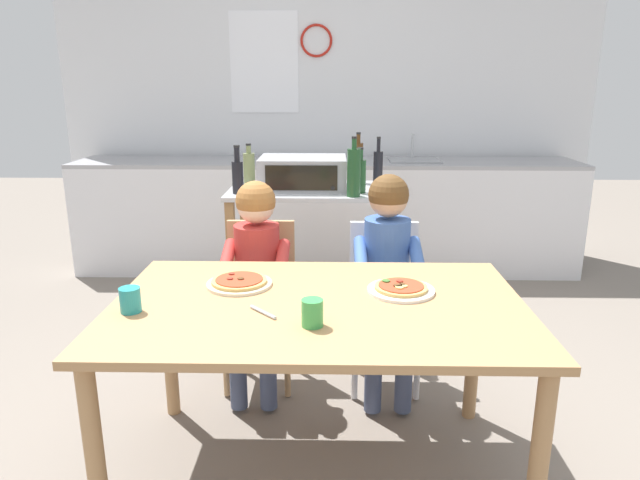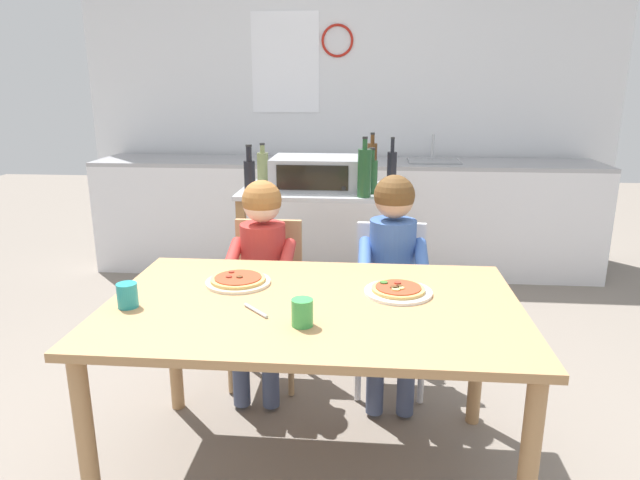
{
  "view_description": "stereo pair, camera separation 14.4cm",
  "coord_description": "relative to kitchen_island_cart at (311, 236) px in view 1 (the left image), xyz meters",
  "views": [
    {
      "loc": [
        0.05,
        -1.92,
        1.5
      ],
      "look_at": [
        0.0,
        0.3,
        0.88
      ],
      "focal_mm": 31.8,
      "sensor_mm": 36.0,
      "label": 1
    },
    {
      "loc": [
        0.19,
        -1.91,
        1.5
      ],
      "look_at": [
        0.0,
        0.3,
        0.88
      ],
      "focal_mm": 31.8,
      "sensor_mm": 36.0,
      "label": 2
    }
  ],
  "objects": [
    {
      "name": "dining_chair_left",
      "position": [
        -0.24,
        -0.66,
        -0.11
      ],
      "size": [
        0.36,
        0.36,
        0.81
      ],
      "color": "tan",
      "rests_on": "ground"
    },
    {
      "name": "bottle_tall_green_wine",
      "position": [
        -0.38,
        0.1,
        0.4
      ],
      "size": [
        0.07,
        0.07,
        0.26
      ],
      "color": "olive",
      "rests_on": "kitchen_island_cart"
    },
    {
      "name": "toaster_oven",
      "position": [
        -0.05,
        0.01,
        0.39
      ],
      "size": [
        0.51,
        0.39,
        0.19
      ],
      "color": "#999BA0",
      "rests_on": "kitchen_island_cart"
    },
    {
      "name": "kitchen_counter",
      "position": [
        0.08,
        1.16,
        -0.14
      ],
      "size": [
        3.99,
        0.6,
        1.09
      ],
      "color": "silver",
      "rests_on": "ground"
    },
    {
      "name": "bottle_squat_spirits",
      "position": [
        0.29,
        -0.12,
        0.4
      ],
      "size": [
        0.07,
        0.07,
        0.26
      ],
      "color": "#1E4723",
      "rests_on": "kitchen_island_cart"
    },
    {
      "name": "drinking_cup_teal",
      "position": [
        -0.57,
        -1.54,
        0.19
      ],
      "size": [
        0.07,
        0.07,
        0.09
      ],
      "primitive_type": "cylinder",
      "color": "teal",
      "rests_on": "dining_table"
    },
    {
      "name": "pizza_plate_cream",
      "position": [
        -0.24,
        -1.26,
        0.15
      ],
      "size": [
        0.26,
        0.26,
        0.03
      ],
      "color": "beige",
      "rests_on": "dining_table"
    },
    {
      "name": "back_wall_tiled",
      "position": [
        0.08,
        1.57,
        0.77
      ],
      "size": [
        4.43,
        0.14,
        2.7
      ],
      "color": "silver",
      "rests_on": "ground"
    },
    {
      "name": "kitchen_island_cart",
      "position": [
        0.0,
        0.0,
        0.0
      ],
      "size": [
        0.98,
        0.59,
        0.88
      ],
      "color": "#B7BABF",
      "rests_on": "ground"
    },
    {
      "name": "dining_table",
      "position": [
        0.08,
        -1.43,
        0.06
      ],
      "size": [
        1.5,
        0.95,
        0.73
      ],
      "color": "#AD7F51",
      "rests_on": "ground"
    },
    {
      "name": "child_in_blue_striped_shirt",
      "position": [
        0.39,
        -0.79,
        0.1
      ],
      "size": [
        0.32,
        0.42,
        1.07
      ],
      "color": "#424C6B",
      "rests_on": "ground"
    },
    {
      "name": "drinking_cup_green",
      "position": [
        0.06,
        -1.64,
        0.19
      ],
      "size": [
        0.07,
        0.07,
        0.09
      ],
      "primitive_type": "cylinder",
      "color": "green",
      "rests_on": "dining_table"
    },
    {
      "name": "serving_spoon",
      "position": [
        -0.11,
        -1.54,
        0.15
      ],
      "size": [
        0.1,
        0.11,
        0.01
      ],
      "primitive_type": "cylinder",
      "rotation": [
        0.0,
        1.57,
        2.32
      ],
      "color": "#B7BABF",
      "rests_on": "dining_table"
    },
    {
      "name": "pizza_plate_white",
      "position": [
        0.39,
        -1.32,
        0.15
      ],
      "size": [
        0.26,
        0.26,
        0.03
      ],
      "color": "white",
      "rests_on": "dining_table"
    },
    {
      "name": "bottle_dark_olive_oil",
      "position": [
        -0.41,
        -0.16,
        0.4
      ],
      "size": [
        0.06,
        0.06,
        0.28
      ],
      "color": "black",
      "rests_on": "kitchen_island_cart"
    },
    {
      "name": "bottle_clear_vinegar",
      "position": [
        0.29,
        0.22,
        0.43
      ],
      "size": [
        0.06,
        0.06,
        0.32
      ],
      "color": "#4C2D14",
      "rests_on": "kitchen_island_cart"
    },
    {
      "name": "bottle_brown_beer",
      "position": [
        0.41,
        0.16,
        0.41
      ],
      "size": [
        0.06,
        0.06,
        0.29
      ],
      "color": "black",
      "rests_on": "kitchen_island_cart"
    },
    {
      "name": "bottle_slim_sauce",
      "position": [
        0.25,
        -0.23,
        0.43
      ],
      "size": [
        0.08,
        0.08,
        0.33
      ],
      "color": "#1E4723",
      "rests_on": "kitchen_island_cart"
    },
    {
      "name": "child_in_red_shirt",
      "position": [
        -0.24,
        -0.78,
        0.08
      ],
      "size": [
        0.32,
        0.42,
        1.03
      ],
      "color": "#424C6B",
      "rests_on": "ground"
    },
    {
      "name": "dining_chair_right",
      "position": [
        0.39,
        -0.68,
        -0.11
      ],
      "size": [
        0.36,
        0.36,
        0.81
      ],
      "color": "silver",
      "rests_on": "ground"
    },
    {
      "name": "ground_plane",
      "position": [
        0.08,
        -0.25,
        -0.59
      ],
      "size": [
        11.78,
        11.78,
        0.0
      ],
      "primitive_type": "plane",
      "color": "slate"
    }
  ]
}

